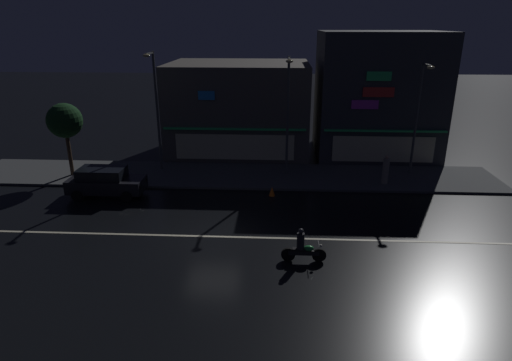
{
  "coord_description": "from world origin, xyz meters",
  "views": [
    {
      "loc": [
        3.05,
        -18.19,
        9.5
      ],
      "look_at": [
        1.89,
        3.55,
        1.57
      ],
      "focal_mm": 30.45,
      "sensor_mm": 36.0,
      "label": 1
    }
  ],
  "objects_px": {
    "streetlamp_mid": "(288,108)",
    "pedestrian_on_sidewalk": "(386,170)",
    "motorcycle_following": "(303,248)",
    "traffic_cone": "(272,191)",
    "streetlamp_west": "(156,103)",
    "parked_car_near_kerb": "(106,181)",
    "streetlamp_east": "(419,111)"
  },
  "relations": [
    {
      "from": "streetlamp_east",
      "to": "pedestrian_on_sidewalk",
      "type": "height_order",
      "value": "streetlamp_east"
    },
    {
      "from": "streetlamp_west",
      "to": "pedestrian_on_sidewalk",
      "type": "xyz_separation_m",
      "value": [
        14.51,
        -1.85,
        -3.68
      ]
    },
    {
      "from": "pedestrian_on_sidewalk",
      "to": "streetlamp_mid",
      "type": "bearing_deg",
      "value": 172.87
    },
    {
      "from": "streetlamp_west",
      "to": "traffic_cone",
      "type": "bearing_deg",
      "value": -27.46
    },
    {
      "from": "traffic_cone",
      "to": "streetlamp_mid",
      "type": "bearing_deg",
      "value": 75.95
    },
    {
      "from": "streetlamp_east",
      "to": "motorcycle_following",
      "type": "distance_m",
      "value": 14.0
    },
    {
      "from": "streetlamp_west",
      "to": "parked_car_near_kerb",
      "type": "xyz_separation_m",
      "value": [
        -2.04,
        -4.42,
        -3.78
      ]
    },
    {
      "from": "traffic_cone",
      "to": "motorcycle_following",
      "type": "bearing_deg",
      "value": -79.07
    },
    {
      "from": "motorcycle_following",
      "to": "traffic_cone",
      "type": "xyz_separation_m",
      "value": [
        -1.42,
        7.33,
        -0.36
      ]
    },
    {
      "from": "streetlamp_west",
      "to": "pedestrian_on_sidewalk",
      "type": "distance_m",
      "value": 15.09
    },
    {
      "from": "pedestrian_on_sidewalk",
      "to": "motorcycle_following",
      "type": "distance_m",
      "value": 10.92
    },
    {
      "from": "pedestrian_on_sidewalk",
      "to": "motorcycle_following",
      "type": "relative_size",
      "value": 0.94
    },
    {
      "from": "streetlamp_east",
      "to": "pedestrian_on_sidewalk",
      "type": "distance_m",
      "value": 4.33
    },
    {
      "from": "streetlamp_mid",
      "to": "motorcycle_following",
      "type": "relative_size",
      "value": 3.92
    },
    {
      "from": "parked_car_near_kerb",
      "to": "traffic_cone",
      "type": "relative_size",
      "value": 7.82
    },
    {
      "from": "motorcycle_following",
      "to": "streetlamp_mid",
      "type": "bearing_deg",
      "value": -84.57
    },
    {
      "from": "streetlamp_mid",
      "to": "parked_car_near_kerb",
      "type": "xyz_separation_m",
      "value": [
        -10.5,
        -3.95,
        -3.65
      ]
    },
    {
      "from": "pedestrian_on_sidewalk",
      "to": "motorcycle_following",
      "type": "xyz_separation_m",
      "value": [
        -5.51,
        -9.42,
        -0.33
      ]
    },
    {
      "from": "streetlamp_west",
      "to": "pedestrian_on_sidewalk",
      "type": "relative_size",
      "value": 4.3
    },
    {
      "from": "streetlamp_mid",
      "to": "motorcycle_following",
      "type": "height_order",
      "value": "streetlamp_mid"
    },
    {
      "from": "streetlamp_mid",
      "to": "pedestrian_on_sidewalk",
      "type": "distance_m",
      "value": 7.15
    },
    {
      "from": "parked_car_near_kerb",
      "to": "motorcycle_following",
      "type": "height_order",
      "value": "parked_car_near_kerb"
    },
    {
      "from": "streetlamp_mid",
      "to": "parked_car_near_kerb",
      "type": "distance_m",
      "value": 11.8
    },
    {
      "from": "streetlamp_east",
      "to": "traffic_cone",
      "type": "height_order",
      "value": "streetlamp_east"
    },
    {
      "from": "streetlamp_west",
      "to": "parked_car_near_kerb",
      "type": "height_order",
      "value": "streetlamp_west"
    },
    {
      "from": "streetlamp_mid",
      "to": "parked_car_near_kerb",
      "type": "relative_size",
      "value": 1.73
    },
    {
      "from": "streetlamp_mid",
      "to": "pedestrian_on_sidewalk",
      "type": "bearing_deg",
      "value": -12.85
    },
    {
      "from": "streetlamp_mid",
      "to": "parked_car_near_kerb",
      "type": "height_order",
      "value": "streetlamp_mid"
    },
    {
      "from": "streetlamp_west",
      "to": "traffic_cone",
      "type": "xyz_separation_m",
      "value": [
        7.59,
        -3.94,
        -4.37
      ]
    },
    {
      "from": "motorcycle_following",
      "to": "traffic_cone",
      "type": "height_order",
      "value": "motorcycle_following"
    },
    {
      "from": "streetlamp_mid",
      "to": "traffic_cone",
      "type": "bearing_deg",
      "value": -104.05
    },
    {
      "from": "streetlamp_mid",
      "to": "traffic_cone",
      "type": "distance_m",
      "value": 5.55
    }
  ]
}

